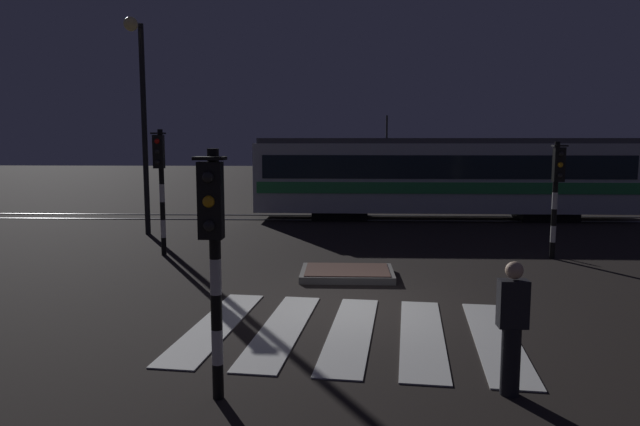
% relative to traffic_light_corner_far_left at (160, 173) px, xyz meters
% --- Properties ---
extents(ground_plane, '(120.00, 120.00, 0.00)m').
position_rel_traffic_light_corner_far_left_xyz_m(ground_plane, '(5.13, -4.75, -2.29)').
color(ground_plane, black).
extents(rail_near, '(80.00, 0.12, 0.03)m').
position_rel_traffic_light_corner_far_left_xyz_m(rail_near, '(5.13, 7.31, -2.28)').
color(rail_near, '#59595E').
rests_on(rail_near, ground).
extents(rail_far, '(80.00, 0.12, 0.03)m').
position_rel_traffic_light_corner_far_left_xyz_m(rail_far, '(5.13, 8.75, -2.28)').
color(rail_far, '#59595E').
rests_on(rail_far, ground).
extents(crosswalk_zebra, '(5.77, 4.51, 0.02)m').
position_rel_traffic_light_corner_far_left_xyz_m(crosswalk_zebra, '(5.13, -6.30, -2.28)').
color(crosswalk_zebra, silver).
rests_on(crosswalk_zebra, ground).
extents(traffic_island, '(2.16, 1.58, 0.18)m').
position_rel_traffic_light_corner_far_left_xyz_m(traffic_island, '(5.08, -2.30, -2.20)').
color(traffic_island, slate).
rests_on(traffic_island, ground).
extents(traffic_light_corner_far_left, '(0.36, 0.42, 3.47)m').
position_rel_traffic_light_corner_far_left_xyz_m(traffic_light_corner_far_left, '(0.00, 0.00, 0.00)').
color(traffic_light_corner_far_left, black).
rests_on(traffic_light_corner_far_left, ground).
extents(traffic_light_kerb_mid_left, '(0.36, 0.42, 3.09)m').
position_rel_traffic_light_corner_far_left_xyz_m(traffic_light_kerb_mid_left, '(3.45, -8.95, -0.25)').
color(traffic_light_kerb_mid_left, black).
rests_on(traffic_light_kerb_mid_left, ground).
extents(traffic_light_corner_far_right, '(0.36, 0.42, 3.14)m').
position_rel_traffic_light_corner_far_left_xyz_m(traffic_light_corner_far_right, '(10.63, -0.05, -0.22)').
color(traffic_light_corner_far_right, black).
rests_on(traffic_light_corner_far_right, ground).
extents(street_lamp_trackside_left, '(0.44, 1.21, 6.98)m').
position_rel_traffic_light_corner_far_left_xyz_m(street_lamp_trackside_left, '(-1.66, 3.43, 2.15)').
color(street_lamp_trackside_left, black).
rests_on(street_lamp_trackside_left, ground).
extents(tram, '(15.13, 2.58, 4.15)m').
position_rel_traffic_light_corner_far_left_xyz_m(tram, '(8.94, 8.02, -0.55)').
color(tram, silver).
rests_on(tram, ground).
extents(pedestrian_waiting_at_kerb, '(0.36, 0.24, 1.71)m').
position_rel_traffic_light_corner_far_left_xyz_m(pedestrian_waiting_at_kerb, '(7.10, -8.61, -1.41)').
color(pedestrian_waiting_at_kerb, black).
rests_on(pedestrian_waiting_at_kerb, ground).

